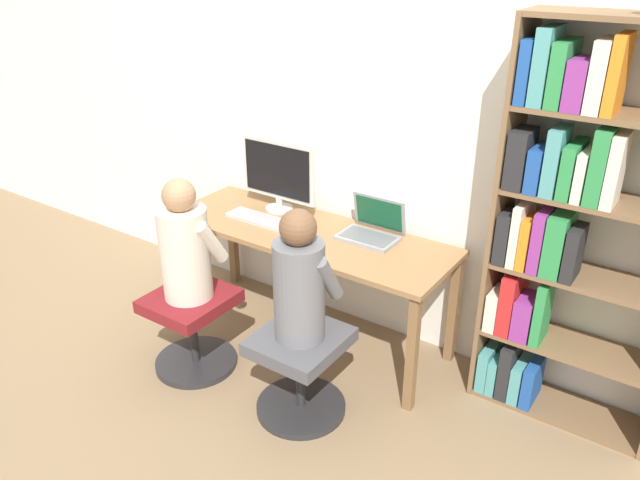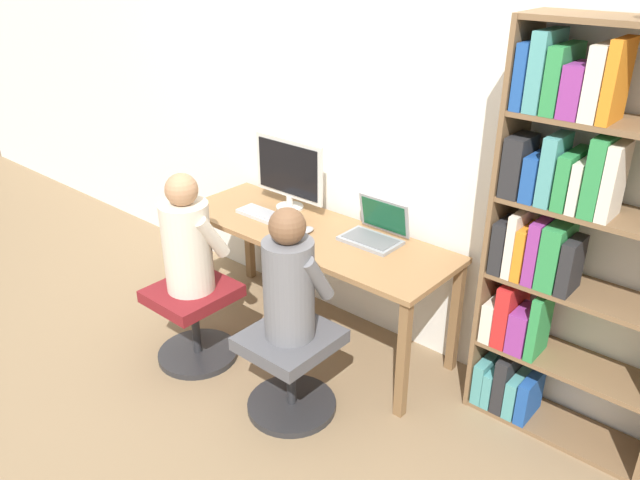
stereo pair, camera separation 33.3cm
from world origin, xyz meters
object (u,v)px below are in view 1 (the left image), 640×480
at_px(person_at_monitor, 185,246).
at_px(bookshelf, 564,228).
at_px(desktop_monitor, 278,174).
at_px(office_chair_right, 300,367).
at_px(keyboard, 262,220).
at_px(person_at_laptop, 300,281).
at_px(office_chair_left, 193,325).
at_px(laptop, 371,230).

distance_m(person_at_monitor, bookshelf, 1.88).
height_order(desktop_monitor, office_chair_right, desktop_monitor).
bearing_deg(person_at_monitor, keyboard, 84.58).
relative_size(person_at_monitor, person_at_laptop, 1.00).
distance_m(office_chair_left, office_chair_right, 0.73).
distance_m(keyboard, office_chair_right, 0.97).
height_order(laptop, office_chair_right, laptop).
distance_m(desktop_monitor, laptop, 0.70).
xyz_separation_m(office_chair_left, bookshelf, (1.70, 0.77, 0.75)).
xyz_separation_m(laptop, bookshelf, (1.00, 0.02, 0.27)).
xyz_separation_m(desktop_monitor, person_at_monitor, (-0.03, -0.77, -0.18)).
bearing_deg(laptop, desktop_monitor, 178.14).
height_order(desktop_monitor, person_at_monitor, desktop_monitor).
bearing_deg(bookshelf, office_chair_right, -142.87).
relative_size(office_chair_right, bookshelf, 0.24).
bearing_deg(office_chair_left, keyboard, 84.63).
height_order(person_at_laptop, bookshelf, bookshelf).
xyz_separation_m(laptop, person_at_laptop, (0.03, -0.72, 0.01)).
bearing_deg(person_at_laptop, person_at_monitor, -177.56).
bearing_deg(person_at_laptop, office_chair_left, -177.16).
bearing_deg(office_chair_left, person_at_monitor, 90.00).
bearing_deg(person_at_monitor, bookshelf, 24.22).
xyz_separation_m(desktop_monitor, office_chair_left, (-0.03, -0.78, -0.67)).
distance_m(keyboard, person_at_monitor, 0.58).
bearing_deg(laptop, person_at_laptop, -87.90).
relative_size(keyboard, person_at_monitor, 0.68).
xyz_separation_m(office_chair_right, person_at_monitor, (-0.73, -0.03, 0.49)).
xyz_separation_m(keyboard, bookshelf, (1.65, 0.19, 0.30)).
distance_m(office_chair_left, person_at_monitor, 0.49).
height_order(office_chair_right, person_at_monitor, person_at_monitor).
bearing_deg(desktop_monitor, office_chair_left, -91.96).
relative_size(laptop, keyboard, 0.71).
distance_m(laptop, bookshelf, 1.04).
xyz_separation_m(keyboard, office_chair_right, (0.67, -0.55, -0.45)).
height_order(person_at_monitor, bookshelf, bookshelf).
bearing_deg(laptop, office_chair_right, -87.91).
distance_m(keyboard, bookshelf, 1.69).
height_order(keyboard, person_at_laptop, person_at_laptop).
xyz_separation_m(desktop_monitor, office_chair_right, (0.70, -0.75, -0.67)).
bearing_deg(bookshelf, desktop_monitor, 179.77).
relative_size(office_chair_left, bookshelf, 0.24).
bearing_deg(keyboard, laptop, 15.52).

